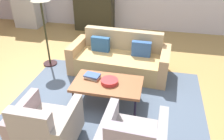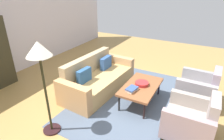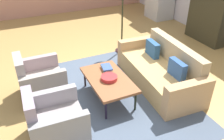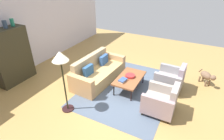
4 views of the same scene
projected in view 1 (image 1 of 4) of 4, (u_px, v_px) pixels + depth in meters
The scene contains 9 objects.
ground_plane at pixel (82, 90), 4.43m from camera, with size 11.91×11.91×0.00m, color #AB8649.
area_rug at pixel (108, 101), 4.14m from camera, with size 3.40×2.60×0.01m, color #4E5D70.
couch at pixel (120, 59), 4.95m from camera, with size 2.15×1.03×0.86m.
coffee_table at pixel (107, 85), 3.90m from camera, with size 1.20×0.70×0.43m.
armchair_left at pixel (45, 130), 3.05m from camera, with size 0.80×0.80×0.88m.
fruit_bowl at pixel (109, 81), 3.85m from camera, with size 0.30×0.30×0.07m, color #B92B2C.
book_stack at pixel (92, 76), 4.00m from camera, with size 0.29×0.22×0.07m.
cabinet at pixel (94, 1), 6.93m from camera, with size 1.20×0.51×1.80m.
floor_lamp at pixel (41, 2), 4.61m from camera, with size 0.40×0.40×1.72m.
Camera 1 is at (1.35, -3.41, 2.59)m, focal length 36.06 mm.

